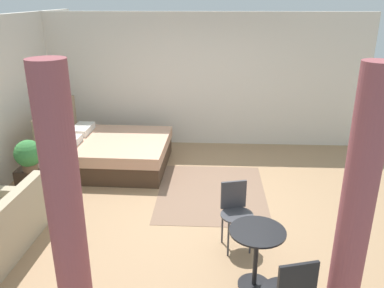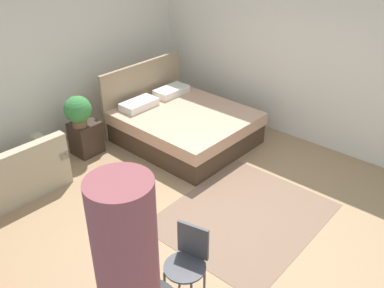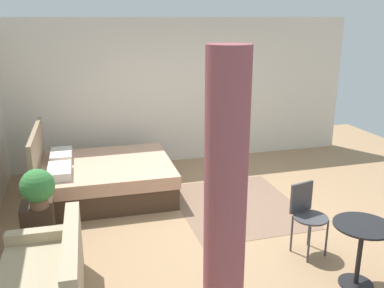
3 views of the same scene
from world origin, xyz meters
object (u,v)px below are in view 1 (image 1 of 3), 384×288
at_px(potted_plant, 28,154).
at_px(balcony_table, 256,248).
at_px(cafe_chair_near_couch, 235,208).
at_px(bed, 109,152).
at_px(nightstand, 33,183).

height_order(potted_plant, balcony_table, potted_plant).
bearing_deg(balcony_table, potted_plant, 61.61).
height_order(potted_plant, cafe_chair_near_couch, potted_plant).
distance_m(bed, cafe_chair_near_couch, 3.16).
distance_m(nightstand, cafe_chair_near_couch, 3.20).
bearing_deg(potted_plant, bed, -31.16).
distance_m(nightstand, balcony_table, 3.67).
bearing_deg(potted_plant, nightstand, 24.44).
height_order(bed, potted_plant, bed).
bearing_deg(bed, balcony_table, -142.58).
bearing_deg(balcony_table, bed, 37.42).
xyz_separation_m(bed, cafe_chair_near_couch, (-2.30, -2.15, 0.22)).
bearing_deg(nightstand, potted_plant, -155.56).
height_order(nightstand, cafe_chair_near_couch, cafe_chair_near_couch).
relative_size(bed, cafe_chair_near_couch, 2.44).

